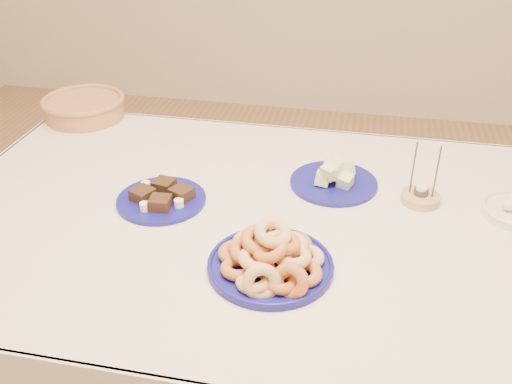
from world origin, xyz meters
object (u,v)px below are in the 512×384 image
dining_table (260,249)px  wicker_basket (84,107)px  candle_holder (420,197)px  donut_platter (271,258)px  brownie_plate (161,198)px  melon_plate (334,176)px

dining_table → wicker_basket: 0.88m
wicker_basket → candle_holder: bearing=-16.7°
wicker_basket → donut_platter: bearing=-41.6°
donut_platter → brownie_plate: (-0.34, 0.22, -0.02)m
brownie_plate → wicker_basket: bearing=133.5°
dining_table → candle_holder: size_ratio=10.01×
donut_platter → brownie_plate: donut_platter is taller
melon_plate → wicker_basket: bearing=162.0°
wicker_basket → brownie_plate: bearing=-46.5°
melon_plate → brownie_plate: (-0.44, -0.19, -0.01)m
candle_holder → donut_platter: bearing=-132.9°
dining_table → donut_platter: donut_platter is taller
brownie_plate → candle_holder: size_ratio=1.76×
donut_platter → dining_table: bearing=107.6°
dining_table → brownie_plate: size_ratio=5.69×
dining_table → brownie_plate: (-0.27, 0.01, 0.12)m
wicker_basket → candle_holder: size_ratio=1.91×
brownie_plate → candle_holder: candle_holder is taller
melon_plate → brownie_plate: size_ratio=0.90×
dining_table → melon_plate: melon_plate is taller
dining_table → melon_plate: 0.29m
wicker_basket → candle_holder: candle_holder is taller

